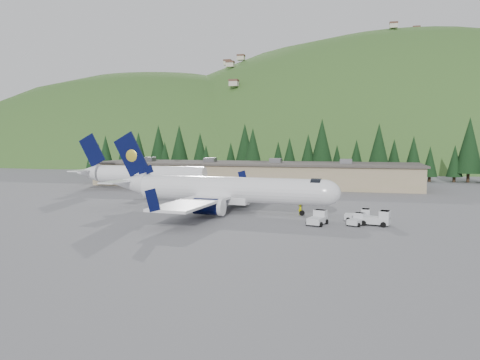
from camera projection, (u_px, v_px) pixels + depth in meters
name	position (u px, v px, depth m)	size (l,w,h in m)	color
ground	(230.00, 212.00, 65.74)	(600.00, 600.00, 0.00)	#5A5A5F
airliner	(223.00, 190.00, 65.80)	(34.28, 32.18, 11.37)	white
second_airliner	(138.00, 174.00, 92.77)	(27.50, 11.00, 10.05)	white
baggage_tug_a	(360.00, 216.00, 57.86)	(3.14, 2.04, 1.62)	silver
baggage_tug_b	(378.00, 219.00, 55.12)	(3.69, 2.63, 1.82)	silver
baggage_tug_c	(357.00, 220.00, 55.46)	(2.38, 2.94, 1.41)	silver
terminal_building	(253.00, 174.00, 103.45)	(71.00, 17.00, 6.10)	#9B9066
baggage_tug_d	(318.00, 218.00, 55.79)	(2.53, 3.44, 1.67)	silver
ramp_worker	(300.00, 208.00, 62.85)	(0.68, 0.45, 1.87)	#E1E500
tree_line	(271.00, 151.00, 122.76)	(111.26, 14.22, 14.28)	black
hills	(421.00, 307.00, 260.26)	(614.00, 330.00, 300.00)	#2D511D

